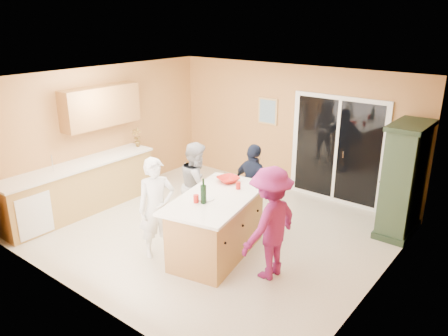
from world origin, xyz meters
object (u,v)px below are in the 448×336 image
Objects in this scene: green_hutch at (404,181)px; kitchen_island at (217,227)px; woman_white at (157,208)px; woman_navy at (254,186)px; woman_grey at (197,185)px; woman_magenta at (270,223)px.

kitchen_island is at bearing -128.73° from green_hutch.
woman_navy is (0.60, 1.69, -0.04)m from woman_white.
woman_white is 1.03× the size of woman_grey.
woman_navy is at bearing 83.62° from kitchen_island.
woman_navy is 1.53m from woman_magenta.
woman_grey reaches higher than woman_navy.
woman_magenta reaches higher than woman_grey.
green_hutch is at bearing -90.66° from woman_grey.
woman_white is (-0.70, -0.57, 0.33)m from kitchen_island.
woman_magenta reaches higher than woman_white.
woman_white is at bearing 78.98° from woman_navy.
green_hutch is 1.22× the size of woman_white.
woman_white reaches higher than woman_navy.
woman_navy is at bearing -147.30° from green_hutch.
woman_grey is at bearing -145.97° from green_hutch.
woman_navy is (0.76, 0.59, -0.01)m from woman_grey.
kitchen_island is 1.05× the size of green_hutch.
woman_navy is at bearing -87.26° from woman_grey.
green_hutch reaches higher than woman_magenta.
kitchen_island is at bearing 103.65° from woman_navy.
green_hutch is at bearing -11.34° from woman_white.
green_hutch is 1.28× the size of woman_navy.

